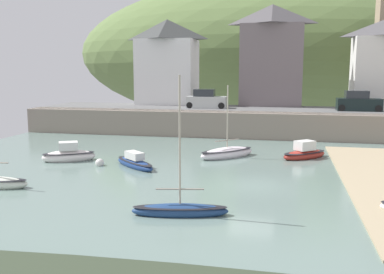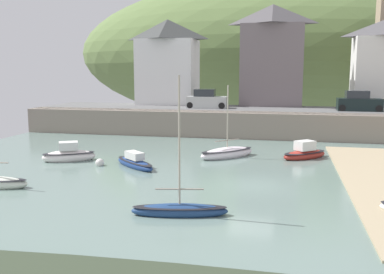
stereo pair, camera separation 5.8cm
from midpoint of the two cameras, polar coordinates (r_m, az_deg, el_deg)
ground at (r=15.33m, az=10.41°, el=-15.14°), size 48.00×41.00×0.61m
quay_seawall at (r=41.41m, az=9.75°, el=1.81°), size 48.00×9.40×2.40m
hillside_backdrop at (r=78.87m, az=14.33°, el=10.65°), size 80.00×44.00×26.15m
waterfront_building_left at (r=50.60m, az=-3.29°, el=9.91°), size 6.82×5.17×9.58m
waterfront_building_centre at (r=48.83m, az=10.38°, el=10.59°), size 6.93×4.35×10.87m
sailboat_blue_trim at (r=28.84m, az=-7.60°, el=-3.36°), size 3.86×3.53×1.16m
rowboat_small_beached at (r=19.37m, az=-1.67°, el=-9.50°), size 4.39×1.77×6.29m
sailboat_white_hull at (r=31.72m, az=-15.95°, el=-2.33°), size 3.85×2.95×1.56m
fishing_boat_green at (r=32.45m, az=14.52°, el=-2.09°), size 3.72×3.50×1.44m
sailboat_nearest_shore at (r=31.81m, az=4.58°, el=-2.12°), size 4.21×4.20×5.47m
parked_car_near_slipway at (r=45.11m, az=1.85°, el=4.87°), size 4.15×1.82×1.95m
parked_car_by_wall at (r=44.92m, az=21.00°, el=4.26°), size 4.12×1.82×1.95m
mooring_buoy at (r=29.65m, az=-12.10°, el=-3.36°), size 0.58×0.58×0.58m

